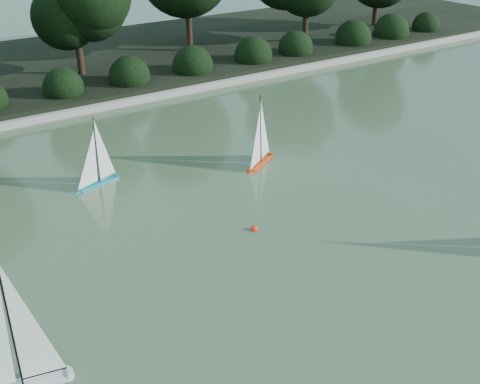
# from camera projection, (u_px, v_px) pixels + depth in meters

# --- Properties ---
(ground) EXTENTS (80.00, 80.00, 0.00)m
(ground) POSITION_uv_depth(u_px,v_px,m) (306.00, 288.00, 8.64)
(ground) COLOR #3C5030
(ground) RESTS_ON ground
(pond_coping) EXTENTS (40.00, 0.35, 0.18)m
(pond_coping) POSITION_uv_depth(u_px,v_px,m) (80.00, 110.00, 15.25)
(pond_coping) COLOR gray
(pond_coping) RESTS_ON ground
(far_bank) EXTENTS (40.00, 8.00, 0.30)m
(far_bank) POSITION_uv_depth(u_px,v_px,m) (32.00, 72.00, 18.18)
(far_bank) COLOR black
(far_bank) RESTS_ON ground
(shrub_hedge) EXTENTS (29.10, 1.10, 1.10)m
(shrub_hedge) POSITION_uv_depth(u_px,v_px,m) (66.00, 88.00, 15.75)
(shrub_hedge) COLOR black
(shrub_hedge) RESTS_ON ground
(sailboat_white_a) EXTENTS (1.39, 0.48, 1.90)m
(sailboat_white_a) POSITION_uv_depth(u_px,v_px,m) (5.00, 372.00, 6.74)
(sailboat_white_a) COLOR silver
(sailboat_white_a) RESTS_ON ground
(sailboat_orange) EXTENTS (1.06, 0.70, 1.56)m
(sailboat_orange) POSITION_uv_depth(u_px,v_px,m) (259.00, 154.00, 12.34)
(sailboat_orange) COLOR #EE3908
(sailboat_orange) RESTS_ON ground
(sailboat_teal) EXTENTS (1.07, 0.44, 1.46)m
(sailboat_teal) POSITION_uv_depth(u_px,v_px,m) (94.00, 175.00, 11.49)
(sailboat_teal) COLOR teal
(sailboat_teal) RESTS_ON ground
(race_buoy) EXTENTS (0.14, 0.14, 0.14)m
(race_buoy) POSITION_uv_depth(u_px,v_px,m) (254.00, 230.00, 10.12)
(race_buoy) COLOR red
(race_buoy) RESTS_ON ground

